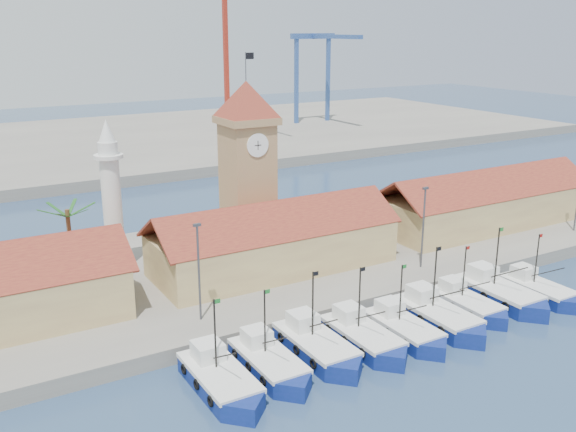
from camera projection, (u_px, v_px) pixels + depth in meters
ground at (389, 358)px, 54.06m from camera, size 400.00×400.00×0.00m
quay at (257, 263)px, 73.72m from camera, size 140.00×32.00×1.50m
terminal at (80, 146)px, 144.84m from camera, size 240.00×80.00×2.00m
boat_0 at (222, 382)px, 48.86m from camera, size 3.71×10.17×7.70m
boat_1 at (270, 365)px, 51.46m from camera, size 3.53×9.66×7.31m
boat_2 at (318, 348)px, 54.00m from camera, size 3.76×10.29×7.79m
boat_3 at (364, 339)px, 55.68m from camera, size 3.62×9.91×7.50m
boat_4 at (405, 331)px, 57.20m from camera, size 3.44×9.42×7.12m
boat_5 at (439, 318)px, 59.54m from camera, size 3.83×10.50×7.94m
boat_6 at (468, 306)px, 62.47m from camera, size 3.35×9.17×6.94m
boat_7 at (501, 295)px, 64.58m from camera, size 3.93×10.76×8.14m
boat_8 at (540, 291)px, 65.77m from camera, size 3.40×9.31×7.05m
hall_center at (274, 246)px, 69.49m from camera, size 27.04×10.13×7.61m
hall_right at (484, 206)px, 84.99m from camera, size 31.20×10.13×7.61m
clock_tower at (247, 164)px, 72.20m from camera, size 5.80×5.80×22.70m
minaret at (112, 196)px, 67.22m from camera, size 3.00×3.00×16.30m
palm_tree at (70, 241)px, 64.13m from camera, size 5.60×5.03×8.39m
lamp_posts at (318, 244)px, 62.41m from camera, size 80.70×0.25×9.03m
crane_red_right at (229, 34)px, 148.98m from camera, size 1.00×35.45×41.59m
gantry at (320, 54)px, 166.69m from camera, size 13.00×22.00×23.20m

